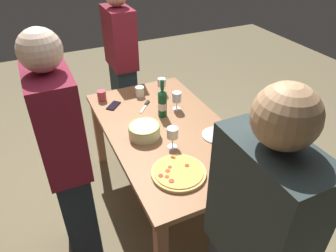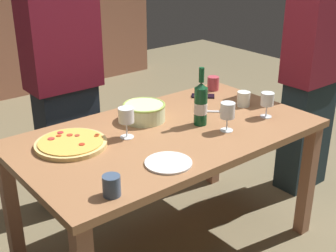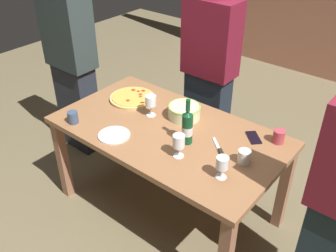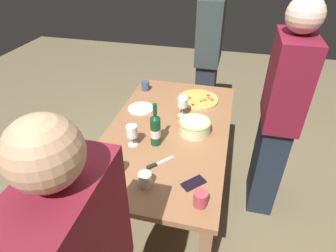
% 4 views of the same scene
% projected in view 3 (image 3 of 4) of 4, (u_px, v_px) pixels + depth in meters
% --- Properties ---
extents(ground_plane, '(8.00, 8.00, 0.00)m').
position_uv_depth(ground_plane, '(168.00, 207.00, 3.00)').
color(ground_plane, '#736648').
extents(dining_table, '(1.60, 0.90, 0.75)m').
position_uv_depth(dining_table, '(168.00, 140.00, 2.64)').
color(dining_table, '#96643F').
rests_on(dining_table, ground).
extents(pizza, '(0.35, 0.35, 0.03)m').
position_uv_depth(pizza, '(132.00, 98.00, 2.94)').
color(pizza, '#D8B66C').
rests_on(pizza, dining_table).
extents(serving_bowl, '(0.24, 0.24, 0.10)m').
position_uv_depth(serving_bowl, '(184.00, 111.00, 2.70)').
color(serving_bowl, beige).
rests_on(serving_bowl, dining_table).
extents(wine_bottle, '(0.07, 0.07, 0.32)m').
position_uv_depth(wine_bottle, '(187.00, 127.00, 2.40)').
color(wine_bottle, '#104523').
rests_on(wine_bottle, dining_table).
extents(wine_glass_near_pizza, '(0.07, 0.07, 0.14)m').
position_uv_depth(wine_glass_near_pizza, '(222.00, 164.00, 2.12)').
color(wine_glass_near_pizza, white).
rests_on(wine_glass_near_pizza, dining_table).
extents(wine_glass_by_bottle, '(0.08, 0.08, 0.16)m').
position_uv_depth(wine_glass_by_bottle, '(151.00, 101.00, 2.69)').
color(wine_glass_by_bottle, white).
rests_on(wine_glass_by_bottle, dining_table).
extents(wine_glass_far_left, '(0.08, 0.08, 0.16)m').
position_uv_depth(wine_glass_far_left, '(179.00, 142.00, 2.28)').
color(wine_glass_far_left, white).
rests_on(wine_glass_far_left, dining_table).
extents(cup_amber, '(0.08, 0.08, 0.09)m').
position_uv_depth(cup_amber, '(279.00, 136.00, 2.44)').
color(cup_amber, '#B83F4C').
rests_on(cup_amber, dining_table).
extents(cup_ceramic, '(0.08, 0.08, 0.09)m').
position_uv_depth(cup_ceramic, '(244.00, 157.00, 2.26)').
color(cup_ceramic, white).
rests_on(cup_ceramic, dining_table).
extents(cup_spare, '(0.07, 0.07, 0.09)m').
position_uv_depth(cup_spare, '(73.00, 117.00, 2.64)').
color(cup_spare, '#3B4E69').
rests_on(cup_spare, dining_table).
extents(side_plate, '(0.22, 0.22, 0.01)m').
position_uv_depth(side_plate, '(114.00, 135.00, 2.52)').
color(side_plate, white).
rests_on(side_plate, dining_table).
extents(cell_phone, '(0.15, 0.15, 0.01)m').
position_uv_depth(cell_phone, '(254.00, 138.00, 2.50)').
color(cell_phone, black).
rests_on(cell_phone, dining_table).
extents(pizza_knife, '(0.17, 0.15, 0.02)m').
position_uv_depth(pizza_knife, '(219.00, 149.00, 2.39)').
color(pizza_knife, silver).
rests_on(pizza_knife, dining_table).
extents(person_host, '(0.44, 0.24, 1.71)m').
position_uv_depth(person_host, '(72.00, 63.00, 3.26)').
color(person_host, '#252932').
rests_on(person_host, ground).
extents(person_guest_right, '(0.44, 0.24, 1.68)m').
position_uv_depth(person_guest_right, '(209.00, 71.00, 3.15)').
color(person_guest_right, '#1C2431').
rests_on(person_guest_right, ground).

